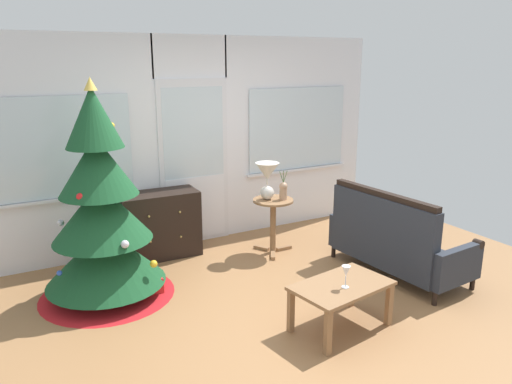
% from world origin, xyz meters
% --- Properties ---
extents(ground_plane, '(6.76, 6.76, 0.00)m').
position_xyz_m(ground_plane, '(0.00, 0.00, 0.00)').
color(ground_plane, '#996B42').
extents(back_wall_with_door, '(5.20, 0.14, 2.55)m').
position_xyz_m(back_wall_with_door, '(0.00, 2.08, 1.28)').
color(back_wall_with_door, white).
rests_on(back_wall_with_door, ground).
extents(christmas_tree, '(1.31, 1.31, 2.12)m').
position_xyz_m(christmas_tree, '(-1.35, 1.07, 0.76)').
color(christmas_tree, '#4C331E').
rests_on(christmas_tree, ground).
extents(dresser_cabinet, '(0.91, 0.47, 0.78)m').
position_xyz_m(dresser_cabinet, '(-0.56, 1.79, 0.39)').
color(dresser_cabinet, black).
rests_on(dresser_cabinet, ground).
extents(settee_sofa, '(0.83, 1.59, 0.96)m').
position_xyz_m(settee_sofa, '(1.46, 0.06, 0.38)').
color(settee_sofa, black).
rests_on(settee_sofa, ground).
extents(side_table, '(0.50, 0.48, 0.67)m').
position_xyz_m(side_table, '(0.66, 1.23, 0.48)').
color(side_table, '#8E6642').
rests_on(side_table, ground).
extents(table_lamp, '(0.28, 0.28, 0.44)m').
position_xyz_m(table_lamp, '(0.60, 1.27, 0.95)').
color(table_lamp, silver).
rests_on(table_lamp, side_table).
extents(flower_vase, '(0.11, 0.10, 0.35)m').
position_xyz_m(flower_vase, '(0.76, 1.17, 0.78)').
color(flower_vase, tan).
rests_on(flower_vase, side_table).
extents(coffee_table, '(0.91, 0.64, 0.42)m').
position_xyz_m(coffee_table, '(0.28, -0.55, 0.35)').
color(coffee_table, '#8E6642').
rests_on(coffee_table, ground).
extents(wine_glass, '(0.08, 0.08, 0.20)m').
position_xyz_m(wine_glass, '(0.26, -0.62, 0.56)').
color(wine_glass, silver).
rests_on(wine_glass, coffee_table).
extents(gift_box, '(0.17, 0.15, 0.17)m').
position_xyz_m(gift_box, '(-0.94, 0.87, 0.08)').
color(gift_box, red).
rests_on(gift_box, ground).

